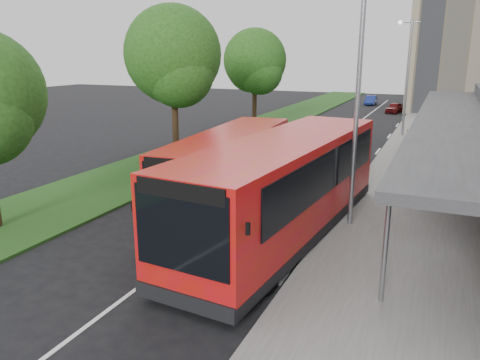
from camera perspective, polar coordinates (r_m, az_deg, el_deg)
The scene contains 15 objects.
ground at distance 16.31m, azimuth -2.92°, elevation -6.00°, with size 120.00×120.00×0.00m, color black.
pavement at distance 34.10m, azimuth 21.86°, elevation 4.28°, with size 5.00×80.00×0.15m, color slate.
grass_verge at distance 36.79m, azimuth 1.17°, elevation 6.06°, with size 5.00×80.00×0.10m, color #1E4817.
lane_centre_line at distance 29.98m, azimuth 9.94°, elevation 3.64°, with size 0.12×70.00×0.01m, color silver.
kerb_dashes at distance 33.30m, azimuth 17.14°, elevation 4.34°, with size 0.12×56.00×0.01m.
tree_mid at distance 26.54m, azimuth -8.13°, elevation 14.16°, with size 5.28×5.28×8.49m.
tree_far at distance 37.31m, azimuth 1.83°, elevation 13.88°, with size 4.86×4.86×7.80m.
lamp_post_near at distance 15.87m, azimuth 13.89°, elevation 10.52°, with size 1.44×0.28×8.00m.
lamp_post_far at distance 35.71m, azimuth 19.66°, elevation 12.46°, with size 1.44×0.28×8.00m.
bus_main at distance 15.25m, azimuth 5.52°, elevation -0.91°, with size 3.95×11.77×3.28m.
bus_second at distance 19.07m, azimuth -1.24°, elevation 1.69°, with size 3.19×10.07×2.81m.
litter_bin at distance 24.17m, azimuth 18.90°, elevation 1.64°, with size 0.47×0.47×0.84m, color #331E15.
bollard at distance 32.16m, azimuth 19.79°, elevation 4.93°, with size 0.16×0.16×1.01m, color #E6BA0C.
car_near at distance 50.78m, azimuth 18.32°, elevation 8.37°, with size 1.24×3.09×1.05m, color #500B0D.
car_far at distance 58.05m, azimuth 15.68°, elevation 9.35°, with size 1.13×3.24×1.07m, color navy.
Camera 1 is at (6.82, -13.59, 5.89)m, focal length 35.00 mm.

